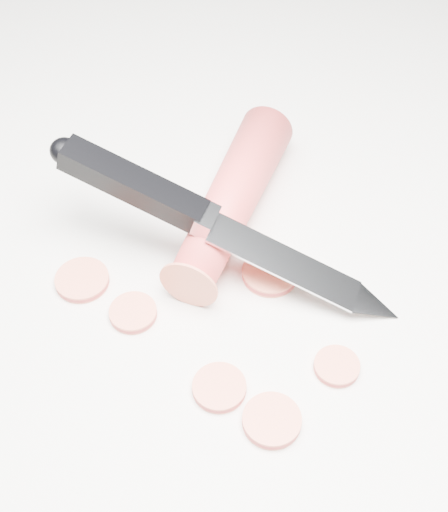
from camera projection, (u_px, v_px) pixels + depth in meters
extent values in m
plane|color=white|center=(206.00, 276.00, 0.52)|extent=(2.40, 2.40, 0.00)
cylinder|color=#E73537|center=(232.00, 199.00, 0.54)|extent=(0.13, 0.16, 0.04)
cylinder|color=#EA6C4E|center=(219.00, 388.00, 0.46)|extent=(0.04, 0.04, 0.01)
cylinder|color=#EA6C4E|center=(82.00, 280.00, 0.51)|extent=(0.04, 0.04, 0.01)
cylinder|color=#EA6C4E|center=(272.00, 420.00, 0.44)|extent=(0.04, 0.04, 0.01)
cylinder|color=#EA6C4E|center=(270.00, 273.00, 0.52)|extent=(0.04, 0.04, 0.01)
cylinder|color=#EA6C4E|center=(337.00, 366.00, 0.47)|extent=(0.03, 0.03, 0.01)
cylinder|color=#EA6C4E|center=(133.00, 313.00, 0.50)|extent=(0.03, 0.03, 0.01)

